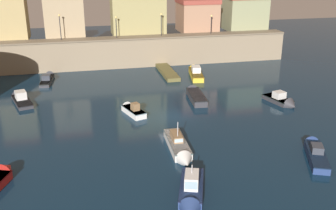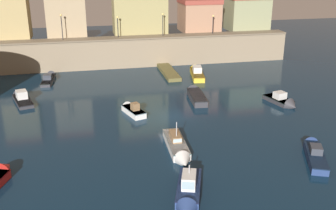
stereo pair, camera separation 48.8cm
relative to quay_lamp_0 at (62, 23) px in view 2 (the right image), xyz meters
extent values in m
plane|color=#0C2338|center=(11.66, -22.36, -7.12)|extent=(126.40, 126.40, 0.00)
cube|color=gray|center=(11.66, 0.00, -4.92)|extent=(48.05, 2.58, 4.40)
cube|color=#73644F|center=(11.66, 0.00, -2.60)|extent=(48.05, 2.88, 0.24)
cube|color=tan|center=(-7.63, 3.48, 0.90)|extent=(5.58, 4.38, 7.23)
cube|color=tan|center=(0.65, 2.92, 0.72)|extent=(5.95, 3.25, 6.89)
cube|color=tan|center=(12.21, 3.75, 1.56)|extent=(8.51, 4.92, 8.57)
cube|color=#A87A5D|center=(22.39, 4.17, -0.38)|extent=(6.18, 5.76, 4.67)
cube|color=#9C4337|center=(22.39, 4.17, 2.31)|extent=(6.43, 5.99, 0.70)
cube|color=gray|center=(30.83, 3.91, -0.10)|extent=(6.75, 5.24, 5.24)
cube|color=brown|center=(14.97, -5.62, -6.85)|extent=(1.88, 8.67, 0.52)
cylinder|color=#443F21|center=(15.82, -3.46, -6.77)|extent=(0.20, 0.20, 0.70)
cylinder|color=#443F21|center=(15.82, -7.79, -6.77)|extent=(0.20, 0.20, 0.70)
cylinder|color=black|center=(0.00, 0.00, -0.75)|extent=(0.12, 0.12, 3.47)
sphere|color=#F9D172|center=(0.00, 0.00, 1.14)|extent=(0.32, 0.32, 0.32)
cylinder|color=black|center=(8.27, 0.00, -1.02)|extent=(0.12, 0.12, 2.92)
sphere|color=#F9D172|center=(8.27, 0.00, 0.59)|extent=(0.32, 0.32, 0.32)
cylinder|color=black|center=(15.29, 0.00, -0.89)|extent=(0.12, 0.12, 3.17)
sphere|color=#F9D172|center=(15.29, 0.00, 0.84)|extent=(0.32, 0.32, 0.32)
cylinder|color=black|center=(23.48, 0.00, -1.14)|extent=(0.12, 0.12, 2.67)
sphere|color=#F9D172|center=(23.48, 0.00, 0.34)|extent=(0.32, 0.32, 0.32)
cube|color=white|center=(7.75, -20.82, -6.78)|extent=(2.37, 3.85, 0.67)
cone|color=white|center=(7.05, -18.67, -6.78)|extent=(1.50, 1.35, 1.25)
cube|color=slate|center=(7.75, -20.82, -6.49)|extent=(2.42, 3.92, 0.08)
cube|color=olive|center=(7.88, -21.20, -6.06)|extent=(0.98, 1.00, 0.79)
cube|color=#333338|center=(25.15, -20.57, -6.84)|extent=(2.58, 4.05, 0.54)
cone|color=#333338|center=(25.74, -22.84, -6.84)|extent=(1.82, 1.42, 1.61)
cube|color=black|center=(25.15, -20.57, -6.61)|extent=(2.64, 4.13, 0.08)
cube|color=silver|center=(25.18, -20.71, -6.18)|extent=(1.50, 1.40, 0.78)
cube|color=navy|center=(21.48, -34.65, -6.79)|extent=(3.35, 5.50, 0.66)
cone|color=navy|center=(22.80, -31.57, -6.79)|extent=(1.72, 1.79, 1.28)
cube|color=#0E1C31|center=(21.48, -34.65, -6.50)|extent=(3.42, 5.61, 0.08)
cube|color=#333842|center=(21.56, -34.48, -6.16)|extent=(1.38, 1.58, 0.61)
cone|color=red|center=(-4.05, -31.22, -6.77)|extent=(2.07, 1.91, 1.68)
cube|color=#333338|center=(-2.19, -6.02, -6.89)|extent=(1.78, 5.57, 0.46)
cone|color=#333338|center=(-1.88, -2.65, -6.89)|extent=(1.33, 1.51, 1.21)
cube|color=black|center=(-2.19, -6.02, -6.70)|extent=(1.81, 5.69, 0.08)
cube|color=#333842|center=(-2.22, -6.33, -6.32)|extent=(1.17, 1.30, 0.67)
cube|color=#99B7C6|center=(-2.17, -5.73, -6.29)|extent=(0.96, 0.15, 0.40)
cube|color=#333338|center=(-4.62, -14.31, -6.89)|extent=(2.97, 5.24, 0.46)
cone|color=#333338|center=(-5.51, -11.30, -6.89)|extent=(1.88, 1.78, 1.55)
cube|color=black|center=(-4.62, -14.31, -6.70)|extent=(3.03, 5.35, 0.08)
cube|color=silver|center=(-4.74, -13.90, -6.19)|extent=(1.53, 1.72, 0.93)
cube|color=#333338|center=(15.84, -17.82, -6.73)|extent=(2.01, 5.46, 0.78)
cone|color=#333338|center=(16.13, -14.51, -6.73)|extent=(1.60, 1.52, 1.48)
cube|color=black|center=(15.84, -17.82, -6.38)|extent=(2.05, 5.57, 0.08)
cube|color=navy|center=(9.61, -37.36, -6.70)|extent=(3.04, 4.96, 0.82)
cube|color=#151A34|center=(9.61, -37.36, -6.33)|extent=(3.10, 5.06, 0.08)
cube|color=silver|center=(9.53, -37.60, -5.80)|extent=(1.47, 1.92, 0.98)
cube|color=#99B7C6|center=(9.26, -38.40, -5.75)|extent=(0.86, 0.34, 0.59)
cylinder|color=#B2B2B7|center=(9.58, -37.44, -5.49)|extent=(0.08, 0.08, 1.60)
cube|color=silver|center=(10.42, -29.85, -6.76)|extent=(1.74, 5.57, 0.72)
cone|color=silver|center=(10.29, -33.25, -6.76)|extent=(1.51, 1.45, 1.46)
cube|color=slate|center=(10.42, -29.85, -6.44)|extent=(1.78, 5.68, 0.08)
cube|color=olive|center=(10.43, -29.43, -6.13)|extent=(0.94, 2.11, 0.54)
cube|color=#99B7C6|center=(10.39, -30.47, -6.10)|extent=(0.77, 0.09, 0.33)
cylinder|color=#B2B2B7|center=(10.41, -29.99, -5.46)|extent=(0.08, 0.08, 1.88)
cube|color=gold|center=(18.62, -8.24, -6.73)|extent=(2.52, 6.10, 0.77)
cone|color=gold|center=(19.24, -4.68, -6.73)|extent=(1.67, 1.63, 1.45)
cube|color=#816114|center=(18.62, -8.24, -6.39)|extent=(2.57, 6.23, 0.08)
cube|color=silver|center=(18.63, -8.18, -5.94)|extent=(1.47, 2.05, 0.81)
cube|color=#99B7C6|center=(18.79, -7.26, -5.90)|extent=(1.05, 0.24, 0.49)
sphere|color=red|center=(7.56, -17.81, -7.12)|extent=(0.57, 0.57, 0.57)
camera|label=1|loc=(2.27, -61.74, 9.23)|focal=42.99mm
camera|label=2|loc=(2.75, -61.85, 9.23)|focal=42.99mm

